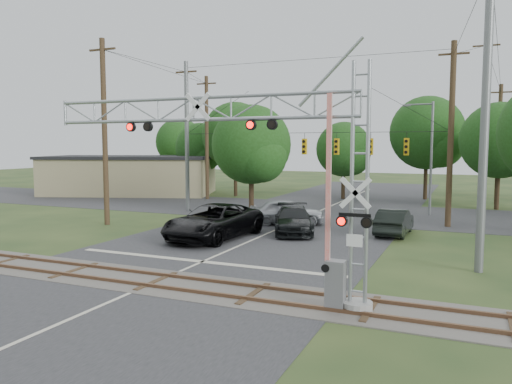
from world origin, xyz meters
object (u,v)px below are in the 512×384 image
at_px(streetlight, 429,152).
at_px(commercial_building, 131,175).
at_px(sedan_silver, 287,212).
at_px(pickup_black, 214,222).
at_px(car_dark, 293,220).
at_px(crossing_gantry, 252,156).
at_px(traffic_signal_span, 317,138).

bearing_deg(streetlight, commercial_building, 171.68).
distance_m(sedan_silver, streetlight, 12.06).
height_order(pickup_black, sedan_silver, pickup_black).
relative_size(sedan_silver, commercial_building, 0.25).
bearing_deg(commercial_building, pickup_black, -62.47).
bearing_deg(streetlight, sedan_silver, -134.83).
relative_size(pickup_black, streetlight, 0.82).
relative_size(car_dark, streetlight, 0.65).
distance_m(crossing_gantry, car_dark, 13.37).
bearing_deg(car_dark, traffic_signal_span, 72.94).
bearing_deg(pickup_black, traffic_signal_span, 76.27).
xyz_separation_m(crossing_gantry, commercial_building, (-26.31, 27.84, -2.78)).
bearing_deg(sedan_silver, crossing_gantry, 174.88).
height_order(traffic_signal_span, car_dark, traffic_signal_span).
distance_m(crossing_gantry, streetlight, 23.74).
bearing_deg(sedan_silver, streetlight, -65.66).
bearing_deg(pickup_black, sedan_silver, 76.93).
xyz_separation_m(car_dark, sedan_silver, (-1.46, 2.90, 0.05)).
xyz_separation_m(pickup_black, commercial_building, (-20.01, 18.82, 1.06)).
xyz_separation_m(crossing_gantry, pickup_black, (-6.30, 9.02, -3.84)).
xyz_separation_m(traffic_signal_span, streetlight, (6.99, 5.08, -0.97)).
bearing_deg(car_dark, pickup_black, -156.16).
distance_m(car_dark, streetlight, 13.41).
xyz_separation_m(commercial_building, streetlight, (30.06, -4.39, 2.63)).
distance_m(pickup_black, streetlight, 17.97).
height_order(crossing_gantry, sedan_silver, crossing_gantry).
bearing_deg(streetlight, pickup_black, -124.88).
height_order(traffic_signal_span, sedan_silver, traffic_signal_span).
height_order(pickup_black, commercial_building, commercial_building).
bearing_deg(pickup_black, crossing_gantry, -50.64).
bearing_deg(pickup_black, commercial_building, 141.18).
bearing_deg(commercial_building, car_dark, -52.53).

